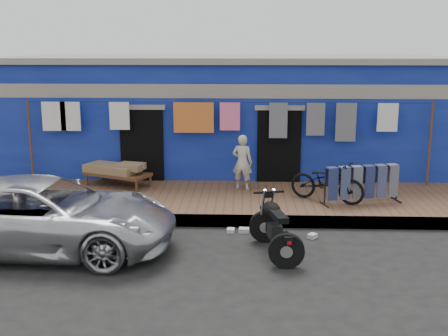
% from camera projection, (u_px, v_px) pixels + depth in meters
% --- Properties ---
extents(ground, '(80.00, 80.00, 0.00)m').
position_uv_depth(ground, '(220.00, 254.00, 10.16)').
color(ground, black).
rests_on(ground, ground).
extents(sidewalk, '(28.00, 3.00, 0.25)m').
position_uv_depth(sidewalk, '(226.00, 201.00, 13.06)').
color(sidewalk, brown).
rests_on(sidewalk, ground).
extents(curb, '(28.00, 0.10, 0.25)m').
position_uv_depth(curb, '(223.00, 221.00, 11.64)').
color(curb, gray).
rests_on(curb, ground).
extents(building, '(12.20, 5.20, 3.36)m').
position_uv_depth(building, '(230.00, 113.00, 16.60)').
color(building, navy).
rests_on(building, ground).
extents(clothesline, '(10.06, 0.06, 2.10)m').
position_uv_depth(clothesline, '(220.00, 122.00, 13.91)').
color(clothesline, brown).
rests_on(clothesline, sidewalk).
extents(car, '(4.97, 2.38, 1.38)m').
position_uv_depth(car, '(44.00, 214.00, 10.21)').
color(car, silver).
rests_on(car, ground).
extents(seated_person, '(0.54, 0.42, 1.34)m').
position_uv_depth(seated_person, '(242.00, 162.00, 13.54)').
color(seated_person, beige).
rests_on(seated_person, sidewalk).
extents(bicycle, '(1.79, 1.34, 1.10)m').
position_uv_depth(bicycle, '(327.00, 177.00, 12.52)').
color(bicycle, black).
rests_on(bicycle, sidewalk).
extents(motorcycle, '(1.35, 1.91, 1.06)m').
position_uv_depth(motorcycle, '(275.00, 226.00, 10.05)').
color(motorcycle, black).
rests_on(motorcycle, ground).
extents(charpoy, '(2.27, 2.03, 0.57)m').
position_uv_depth(charpoy, '(118.00, 175.00, 13.92)').
color(charpoy, brown).
rests_on(charpoy, sidewalk).
extents(jeans_rack, '(2.00, 1.26, 0.87)m').
position_uv_depth(jeans_rack, '(362.00, 184.00, 12.40)').
color(jeans_rack, black).
rests_on(jeans_rack, sidewalk).
extents(litter_a, '(0.22, 0.17, 0.09)m').
position_uv_depth(litter_a, '(244.00, 230.00, 11.30)').
color(litter_a, silver).
rests_on(litter_a, ground).
extents(litter_b, '(0.22, 0.22, 0.09)m').
position_uv_depth(litter_b, '(312.00, 236.00, 10.97)').
color(litter_b, silver).
rests_on(litter_b, ground).
extents(litter_c, '(0.15, 0.19, 0.08)m').
position_uv_depth(litter_c, '(231.00, 230.00, 11.32)').
color(litter_c, silver).
rests_on(litter_c, ground).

